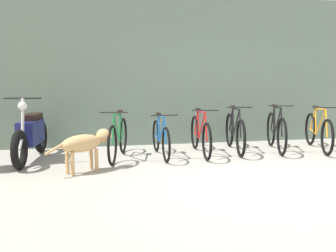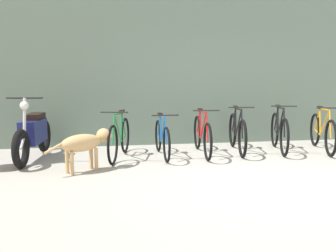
{
  "view_description": "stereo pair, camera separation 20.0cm",
  "coord_description": "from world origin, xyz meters",
  "px_view_note": "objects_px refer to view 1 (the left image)",
  "views": [
    {
      "loc": [
        -2.35,
        -4.98,
        1.47
      ],
      "look_at": [
        -1.15,
        1.05,
        0.65
      ],
      "focal_mm": 42.0,
      "sensor_mm": 36.0,
      "label": 1
    },
    {
      "loc": [
        -2.15,
        -5.01,
        1.47
      ],
      "look_at": [
        -1.15,
        1.05,
        0.65
      ],
      "focal_mm": 42.0,
      "sensor_mm": 36.0,
      "label": 2
    }
  ],
  "objects_px": {
    "bicycle_0": "(118,139)",
    "bicycle_3": "(235,132)",
    "stray_dog": "(86,143)",
    "motorcycle": "(31,135)",
    "bicycle_1": "(161,138)",
    "bicycle_5": "(318,132)",
    "bicycle_4": "(276,131)",
    "bicycle_2": "(200,135)"
  },
  "relations": [
    {
      "from": "bicycle_1",
      "to": "bicycle_3",
      "type": "relative_size",
      "value": 0.91
    },
    {
      "from": "bicycle_0",
      "to": "bicycle_5",
      "type": "height_order",
      "value": "bicycle_5"
    },
    {
      "from": "bicycle_4",
      "to": "stray_dog",
      "type": "xyz_separation_m",
      "value": [
        -3.57,
        -0.99,
        0.07
      ]
    },
    {
      "from": "bicycle_3",
      "to": "bicycle_1",
      "type": "bearing_deg",
      "value": -72.74
    },
    {
      "from": "bicycle_1",
      "to": "stray_dog",
      "type": "bearing_deg",
      "value": -56.64
    },
    {
      "from": "bicycle_4",
      "to": "motorcycle",
      "type": "height_order",
      "value": "motorcycle"
    },
    {
      "from": "stray_dog",
      "to": "bicycle_0",
      "type": "bearing_deg",
      "value": 23.6
    },
    {
      "from": "bicycle_1",
      "to": "motorcycle",
      "type": "distance_m",
      "value": 2.22
    },
    {
      "from": "bicycle_3",
      "to": "bicycle_2",
      "type": "bearing_deg",
      "value": -70.05
    },
    {
      "from": "bicycle_0",
      "to": "bicycle_3",
      "type": "distance_m",
      "value": 2.23
    },
    {
      "from": "bicycle_0",
      "to": "bicycle_3",
      "type": "relative_size",
      "value": 0.94
    },
    {
      "from": "bicycle_3",
      "to": "bicycle_5",
      "type": "xyz_separation_m",
      "value": [
        1.64,
        -0.18,
        -0.01
      ]
    },
    {
      "from": "bicycle_2",
      "to": "bicycle_5",
      "type": "xyz_separation_m",
      "value": [
        2.35,
        -0.04,
        0.0
      ]
    },
    {
      "from": "bicycle_2",
      "to": "bicycle_3",
      "type": "height_order",
      "value": "bicycle_3"
    },
    {
      "from": "bicycle_5",
      "to": "stray_dog",
      "type": "distance_m",
      "value": 4.49
    },
    {
      "from": "bicycle_4",
      "to": "motorcycle",
      "type": "bearing_deg",
      "value": -75.47
    },
    {
      "from": "bicycle_5",
      "to": "motorcycle",
      "type": "relative_size",
      "value": 0.88
    },
    {
      "from": "bicycle_2",
      "to": "motorcycle",
      "type": "bearing_deg",
      "value": -86.82
    },
    {
      "from": "bicycle_0",
      "to": "bicycle_4",
      "type": "height_order",
      "value": "bicycle_4"
    },
    {
      "from": "bicycle_3",
      "to": "bicycle_5",
      "type": "bearing_deg",
      "value": 93.14
    },
    {
      "from": "stray_dog",
      "to": "bicycle_1",
      "type": "bearing_deg",
      "value": 0.25
    },
    {
      "from": "bicycle_3",
      "to": "motorcycle",
      "type": "height_order",
      "value": "motorcycle"
    },
    {
      "from": "bicycle_0",
      "to": "bicycle_5",
      "type": "bearing_deg",
      "value": 105.32
    },
    {
      "from": "bicycle_4",
      "to": "bicycle_2",
      "type": "bearing_deg",
      "value": -73.45
    },
    {
      "from": "bicycle_5",
      "to": "bicycle_1",
      "type": "bearing_deg",
      "value": -73.79
    },
    {
      "from": "bicycle_1",
      "to": "stray_dog",
      "type": "xyz_separation_m",
      "value": [
        -1.29,
        -0.87,
        0.11
      ]
    },
    {
      "from": "bicycle_0",
      "to": "bicycle_4",
      "type": "xyz_separation_m",
      "value": [
        3.03,
        0.16,
        0.02
      ]
    },
    {
      "from": "bicycle_5",
      "to": "motorcycle",
      "type": "bearing_deg",
      "value": -75.32
    },
    {
      "from": "bicycle_1",
      "to": "motorcycle",
      "type": "height_order",
      "value": "motorcycle"
    },
    {
      "from": "bicycle_4",
      "to": "stray_dog",
      "type": "distance_m",
      "value": 3.7
    },
    {
      "from": "bicycle_3",
      "to": "motorcycle",
      "type": "xyz_separation_m",
      "value": [
        -3.68,
        -0.08,
        0.07
      ]
    },
    {
      "from": "bicycle_2",
      "to": "bicycle_3",
      "type": "bearing_deg",
      "value": 104.82
    },
    {
      "from": "bicycle_0",
      "to": "bicycle_2",
      "type": "xyz_separation_m",
      "value": [
        1.51,
        0.1,
        -0.0
      ]
    },
    {
      "from": "bicycle_0",
      "to": "bicycle_2",
      "type": "relative_size",
      "value": 0.93
    },
    {
      "from": "bicycle_3",
      "to": "motorcycle",
      "type": "relative_size",
      "value": 0.89
    },
    {
      "from": "stray_dog",
      "to": "motorcycle",
      "type": "bearing_deg",
      "value": 99.44
    },
    {
      "from": "bicycle_1",
      "to": "motorcycle",
      "type": "xyz_separation_m",
      "value": [
        -2.22,
        0.12,
        0.1
      ]
    },
    {
      "from": "bicycle_5",
      "to": "bicycle_2",
      "type": "bearing_deg",
      "value": -75.34
    },
    {
      "from": "bicycle_3",
      "to": "stray_dog",
      "type": "xyz_separation_m",
      "value": [
        -2.76,
        -1.07,
        0.07
      ]
    },
    {
      "from": "bicycle_1",
      "to": "bicycle_5",
      "type": "height_order",
      "value": "bicycle_5"
    },
    {
      "from": "motorcycle",
      "to": "bicycle_4",
      "type": "bearing_deg",
      "value": 97.02
    },
    {
      "from": "bicycle_1",
      "to": "bicycle_2",
      "type": "distance_m",
      "value": 0.75
    }
  ]
}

